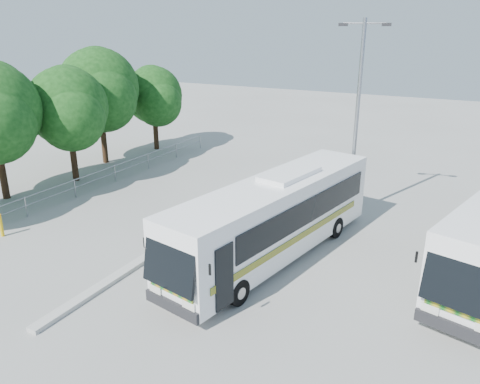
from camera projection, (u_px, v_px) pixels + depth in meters
The scene contains 9 objects.
ground at pixel (207, 265), 17.58m from camera, with size 100.00×100.00×0.00m, color #9C9C97.
kerb_divider at pixel (187, 232), 20.24m from camera, with size 0.40×16.00×0.15m, color #B2B2AD.
railing at pixel (89, 179), 25.12m from camera, with size 0.06×22.00×1.00m.
tree_far_c at pixel (68, 107), 25.80m from camera, with size 4.97×4.69×6.49m.
tree_far_d at pixel (100, 88), 29.22m from camera, with size 5.62×5.30×7.33m.
tree_far_e at pixel (154, 95), 32.96m from camera, with size 4.54×4.28×5.92m.
coach_main at pixel (275, 217), 17.66m from camera, with size 4.16×11.21×3.05m.
lamppost at pixel (357, 112), 20.72m from camera, with size 2.14×0.67×8.81m.
bollard at pixel (1, 225), 19.80m from camera, with size 0.14×0.14×1.01m, color #E3B10D.
Camera 1 is at (8.49, -13.21, 8.44)m, focal length 35.00 mm.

